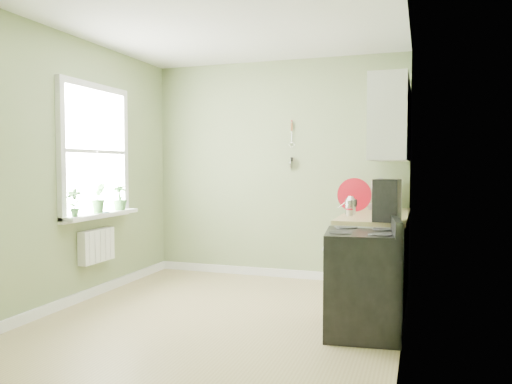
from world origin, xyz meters
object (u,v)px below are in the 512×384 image
(kettle, at_px, (350,205))
(coffee_maker, at_px, (387,201))
(stove, at_px, (362,282))
(stand_mixer, at_px, (380,196))

(kettle, relative_size, coffee_maker, 0.49)
(stove, height_order, kettle, kettle)
(kettle, distance_m, coffee_maker, 0.70)
(stove, bearing_deg, kettle, 104.22)
(stand_mixer, relative_size, coffee_maker, 0.95)
(kettle, height_order, coffee_maker, coffee_maker)
(stove, distance_m, kettle, 1.09)
(stand_mixer, bearing_deg, coffee_maker, -82.74)
(kettle, bearing_deg, stove, -75.78)
(stove, relative_size, kettle, 5.31)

